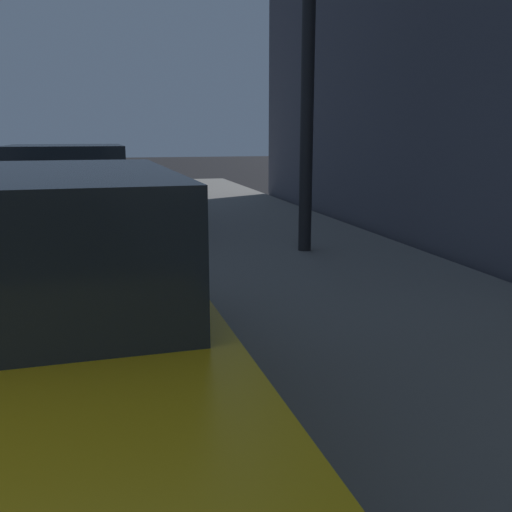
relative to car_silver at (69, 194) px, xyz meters
The scene contains 1 object.
car_silver is the anchor object (origin of this frame).
Camera 1 is at (3.37, -0.45, 1.59)m, focal length 39.60 mm.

